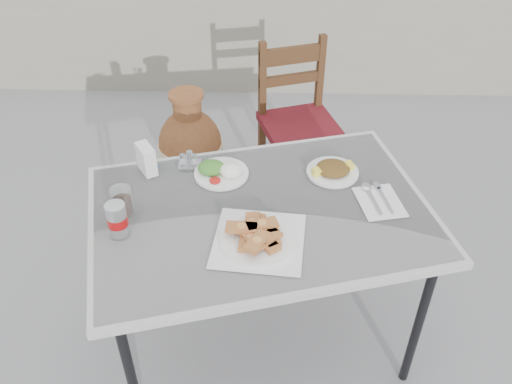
{
  "coord_description": "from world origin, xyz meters",
  "views": [
    {
      "loc": [
        -0.14,
        -1.68,
        2.17
      ],
      "look_at": [
        -0.19,
        -0.03,
        0.85
      ],
      "focal_mm": 38.0,
      "sensor_mm": 36.0,
      "label": 1
    }
  ],
  "objects_px": {
    "soda_can": "(117,219)",
    "condiment_caddy": "(189,162)",
    "chair": "(298,121)",
    "cafe_table": "(261,220)",
    "napkin_holder": "(146,159)",
    "salad_rice_plate": "(221,171)",
    "cola_glass": "(122,203)",
    "terracotta_urn": "(191,147)",
    "salad_chopped_plate": "(333,170)",
    "pide_plate": "(259,235)"
  },
  "relations": [
    {
      "from": "salad_chopped_plate",
      "to": "condiment_caddy",
      "type": "xyz_separation_m",
      "value": [
        -0.61,
        0.04,
        0.01
      ]
    },
    {
      "from": "pide_plate",
      "to": "terracotta_urn",
      "type": "distance_m",
      "value": 1.48
    },
    {
      "from": "salad_rice_plate",
      "to": "soda_can",
      "type": "relative_size",
      "value": 1.72
    },
    {
      "from": "salad_chopped_plate",
      "to": "napkin_holder",
      "type": "bearing_deg",
      "value": -179.53
    },
    {
      "from": "salad_chopped_plate",
      "to": "terracotta_urn",
      "type": "height_order",
      "value": "salad_chopped_plate"
    },
    {
      "from": "soda_can",
      "to": "condiment_caddy",
      "type": "height_order",
      "value": "soda_can"
    },
    {
      "from": "napkin_holder",
      "to": "terracotta_urn",
      "type": "height_order",
      "value": "napkin_holder"
    },
    {
      "from": "salad_rice_plate",
      "to": "condiment_caddy",
      "type": "relative_size",
      "value": 2.35
    },
    {
      "from": "terracotta_urn",
      "to": "soda_can",
      "type": "bearing_deg",
      "value": -93.01
    },
    {
      "from": "cola_glass",
      "to": "condiment_caddy",
      "type": "height_order",
      "value": "cola_glass"
    },
    {
      "from": "salad_rice_plate",
      "to": "terracotta_urn",
      "type": "height_order",
      "value": "salad_rice_plate"
    },
    {
      "from": "napkin_holder",
      "to": "chair",
      "type": "distance_m",
      "value": 1.22
    },
    {
      "from": "cola_glass",
      "to": "terracotta_urn",
      "type": "relative_size",
      "value": 0.17
    },
    {
      "from": "cafe_table",
      "to": "chair",
      "type": "distance_m",
      "value": 1.22
    },
    {
      "from": "cola_glass",
      "to": "napkin_holder",
      "type": "distance_m",
      "value": 0.28
    },
    {
      "from": "napkin_holder",
      "to": "chair",
      "type": "relative_size",
      "value": 0.13
    },
    {
      "from": "condiment_caddy",
      "to": "chair",
      "type": "height_order",
      "value": "chair"
    },
    {
      "from": "terracotta_urn",
      "to": "salad_rice_plate",
      "type": "bearing_deg",
      "value": -73.26
    },
    {
      "from": "salad_rice_plate",
      "to": "pide_plate",
      "type": "bearing_deg",
      "value": -66.85
    },
    {
      "from": "salad_rice_plate",
      "to": "napkin_holder",
      "type": "relative_size",
      "value": 1.84
    },
    {
      "from": "pide_plate",
      "to": "soda_can",
      "type": "relative_size",
      "value": 2.65
    },
    {
      "from": "pide_plate",
      "to": "napkin_holder",
      "type": "distance_m",
      "value": 0.64
    },
    {
      "from": "pide_plate",
      "to": "soda_can",
      "type": "height_order",
      "value": "soda_can"
    },
    {
      "from": "cola_glass",
      "to": "salad_chopped_plate",
      "type": "bearing_deg",
      "value": 18.62
    },
    {
      "from": "cafe_table",
      "to": "napkin_holder",
      "type": "relative_size",
      "value": 11.94
    },
    {
      "from": "soda_can",
      "to": "napkin_holder",
      "type": "distance_m",
      "value": 0.39
    },
    {
      "from": "pide_plate",
      "to": "cola_glass",
      "type": "xyz_separation_m",
      "value": [
        -0.52,
        0.14,
        0.02
      ]
    },
    {
      "from": "cafe_table",
      "to": "condiment_caddy",
      "type": "distance_m",
      "value": 0.43
    },
    {
      "from": "soda_can",
      "to": "condiment_caddy",
      "type": "relative_size",
      "value": 1.36
    },
    {
      "from": "cola_glass",
      "to": "salad_rice_plate",
      "type": "bearing_deg",
      "value": 35.77
    },
    {
      "from": "salad_chopped_plate",
      "to": "cola_glass",
      "type": "distance_m",
      "value": 0.87
    },
    {
      "from": "napkin_holder",
      "to": "chair",
      "type": "bearing_deg",
      "value": 21.45
    },
    {
      "from": "napkin_holder",
      "to": "salad_chopped_plate",
      "type": "bearing_deg",
      "value": -32.18
    },
    {
      "from": "chair",
      "to": "cola_glass",
      "type": "bearing_deg",
      "value": -138.74
    },
    {
      "from": "cola_glass",
      "to": "napkin_holder",
      "type": "height_order",
      "value": "napkin_holder"
    },
    {
      "from": "salad_rice_plate",
      "to": "cola_glass",
      "type": "xyz_separation_m",
      "value": [
        -0.35,
        -0.26,
        0.03
      ]
    },
    {
      "from": "condiment_caddy",
      "to": "salad_chopped_plate",
      "type": "bearing_deg",
      "value": -3.35
    },
    {
      "from": "condiment_caddy",
      "to": "chair",
      "type": "relative_size",
      "value": 0.1
    },
    {
      "from": "soda_can",
      "to": "cola_glass",
      "type": "relative_size",
      "value": 1.18
    },
    {
      "from": "cola_glass",
      "to": "chair",
      "type": "xyz_separation_m",
      "value": [
        0.73,
        1.21,
        -0.36
      ]
    },
    {
      "from": "salad_chopped_plate",
      "to": "cafe_table",
      "type": "bearing_deg",
      "value": -140.49
    },
    {
      "from": "cafe_table",
      "to": "pide_plate",
      "type": "height_order",
      "value": "pide_plate"
    },
    {
      "from": "cafe_table",
      "to": "cola_glass",
      "type": "xyz_separation_m",
      "value": [
        -0.53,
        -0.03,
        0.11
      ]
    },
    {
      "from": "pide_plate",
      "to": "cola_glass",
      "type": "distance_m",
      "value": 0.54
    },
    {
      "from": "chair",
      "to": "soda_can",
      "type": "bearing_deg",
      "value": -136.16
    },
    {
      "from": "pide_plate",
      "to": "chair",
      "type": "height_order",
      "value": "chair"
    },
    {
      "from": "chair",
      "to": "napkin_holder",
      "type": "bearing_deg",
      "value": -143.78
    },
    {
      "from": "cafe_table",
      "to": "cola_glass",
      "type": "bearing_deg",
      "value": -176.4
    },
    {
      "from": "cafe_table",
      "to": "soda_can",
      "type": "distance_m",
      "value": 0.55
    },
    {
      "from": "soda_can",
      "to": "chair",
      "type": "distance_m",
      "value": 1.56
    }
  ]
}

